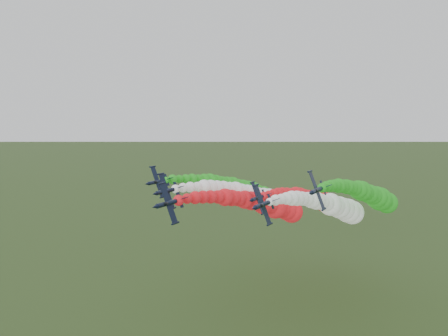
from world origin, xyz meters
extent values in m
cylinder|color=black|center=(3.07, -13.53, 37.26)|extent=(1.25, 7.82, 1.25)
cone|color=black|center=(3.07, -18.13, 37.26)|extent=(1.14, 1.56, 1.14)
cone|color=black|center=(3.07, -9.27, 37.26)|extent=(1.14, 0.78, 1.14)
ellipsoid|color=black|center=(3.39, -15.27, 37.39)|extent=(0.75, 1.63, 0.86)
cube|color=black|center=(2.95, -13.70, 37.21)|extent=(3.29, 1.65, 7.75)
cylinder|color=black|center=(1.36, -13.70, 41.06)|extent=(0.50, 2.26, 0.50)
cylinder|color=black|center=(4.55, -13.70, 33.35)|extent=(0.50, 2.26, 0.50)
cube|color=black|center=(3.99, -10.23, 37.64)|extent=(1.89, 1.30, 0.88)
cube|color=black|center=(3.19, -10.23, 37.31)|extent=(1.34, 0.96, 3.08)
sphere|color=red|center=(3.07, -10.49, 37.26)|extent=(2.27, 2.27, 2.27)
sphere|color=red|center=(3.09, -7.52, 37.13)|extent=(2.20, 2.20, 2.20)
sphere|color=red|center=(3.14, -4.56, 36.89)|extent=(2.83, 2.83, 2.83)
sphere|color=red|center=(3.23, -1.60, 36.55)|extent=(2.91, 2.91, 2.91)
sphere|color=red|center=(3.35, 1.36, 36.14)|extent=(3.04, 3.04, 3.04)
sphere|color=red|center=(3.50, 4.33, 35.67)|extent=(3.14, 3.14, 3.14)
sphere|color=red|center=(3.69, 7.29, 35.13)|extent=(4.23, 4.23, 4.23)
sphere|color=red|center=(3.91, 10.25, 34.53)|extent=(4.07, 4.07, 4.07)
sphere|color=red|center=(4.17, 13.22, 33.88)|extent=(3.89, 3.89, 3.89)
sphere|color=red|center=(4.46, 16.18, 33.18)|extent=(4.69, 4.69, 4.69)
sphere|color=red|center=(4.78, 19.14, 32.44)|extent=(4.94, 4.94, 4.94)
sphere|color=red|center=(5.14, 22.10, 31.64)|extent=(4.56, 4.56, 4.56)
sphere|color=red|center=(5.54, 25.07, 30.80)|extent=(5.91, 5.91, 5.91)
sphere|color=red|center=(5.97, 28.03, 29.92)|extent=(5.23, 5.23, 5.23)
sphere|color=red|center=(6.43, 30.99, 29.00)|extent=(6.90, 6.90, 6.90)
sphere|color=red|center=(6.93, 33.95, 28.04)|extent=(5.84, 5.84, 5.84)
sphere|color=red|center=(7.46, 36.92, 27.03)|extent=(6.04, 6.04, 6.04)
sphere|color=red|center=(8.02, 39.88, 25.99)|extent=(6.72, 6.72, 6.72)
cylinder|color=black|center=(-5.24, -3.32, 37.48)|extent=(1.25, 7.82, 1.25)
cone|color=black|center=(-5.24, -7.93, 37.48)|extent=(1.14, 1.56, 1.14)
cone|color=black|center=(-5.24, 0.93, 37.48)|extent=(1.14, 0.78, 1.14)
ellipsoid|color=black|center=(-4.92, -5.06, 37.61)|extent=(0.75, 1.63, 0.86)
cube|color=black|center=(-5.36, -3.50, 37.43)|extent=(3.29, 1.65, 7.75)
cylinder|color=black|center=(-6.96, -3.50, 41.28)|extent=(0.50, 2.26, 0.50)
cylinder|color=black|center=(-3.77, -3.50, 33.58)|extent=(0.50, 2.26, 0.50)
cube|color=black|center=(-4.32, -0.02, 37.86)|extent=(1.89, 1.30, 0.88)
cube|color=black|center=(-5.12, -0.02, 37.53)|extent=(1.34, 0.96, 3.08)
sphere|color=white|center=(-5.24, -0.28, 37.48)|extent=(2.05, 2.05, 2.05)
sphere|color=white|center=(-5.23, 2.68, 37.36)|extent=(2.30, 2.30, 2.30)
sphere|color=white|center=(-5.17, 5.64, 37.11)|extent=(2.61, 2.61, 2.61)
sphere|color=white|center=(-5.09, 8.61, 36.78)|extent=(2.49, 2.49, 2.49)
sphere|color=white|center=(-4.97, 11.57, 36.37)|extent=(3.75, 3.75, 3.75)
sphere|color=white|center=(-4.81, 14.53, 35.89)|extent=(3.90, 3.90, 3.90)
sphere|color=white|center=(-4.63, 17.49, 35.35)|extent=(3.94, 3.94, 3.94)
sphere|color=white|center=(-4.40, 20.46, 34.75)|extent=(4.16, 4.16, 4.16)
sphere|color=white|center=(-4.15, 23.42, 34.11)|extent=(4.15, 4.15, 4.15)
sphere|color=white|center=(-3.85, 26.38, 33.41)|extent=(4.97, 4.97, 4.97)
sphere|color=white|center=(-3.53, 29.34, 32.66)|extent=(4.62, 4.62, 4.62)
sphere|color=white|center=(-3.17, 32.31, 31.87)|extent=(4.91, 4.91, 4.91)
sphere|color=white|center=(-2.78, 35.27, 31.03)|extent=(5.59, 5.59, 5.59)
sphere|color=white|center=(-2.35, 38.23, 30.15)|extent=(5.17, 5.17, 5.17)
sphere|color=white|center=(-1.88, 41.20, 29.22)|extent=(5.97, 5.97, 5.97)
sphere|color=white|center=(-1.39, 44.16, 28.26)|extent=(6.72, 6.72, 6.72)
sphere|color=white|center=(-0.86, 47.12, 27.26)|extent=(7.39, 7.39, 7.39)
sphere|color=white|center=(-0.29, 50.08, 26.22)|extent=(6.26, 6.26, 6.26)
cylinder|color=black|center=(18.28, -2.28, 36.54)|extent=(1.25, 7.82, 1.25)
cone|color=black|center=(18.28, -6.89, 36.54)|extent=(1.14, 1.56, 1.14)
cone|color=black|center=(18.28, 1.97, 36.54)|extent=(1.14, 0.78, 1.14)
ellipsoid|color=black|center=(18.60, -4.02, 36.68)|extent=(0.75, 1.63, 0.86)
cube|color=black|center=(18.16, -2.46, 36.49)|extent=(3.29, 1.65, 7.75)
cylinder|color=black|center=(16.56, -2.46, 40.35)|extent=(0.50, 2.26, 0.50)
cylinder|color=black|center=(19.75, -2.46, 32.64)|extent=(0.50, 2.26, 0.50)
cube|color=black|center=(19.20, 1.02, 36.92)|extent=(1.89, 1.30, 0.88)
cube|color=black|center=(18.40, 1.02, 36.59)|extent=(1.34, 0.96, 3.08)
sphere|color=white|center=(18.28, 0.76, 36.54)|extent=(1.69, 1.69, 1.69)
sphere|color=white|center=(18.30, 3.72, 36.42)|extent=(2.35, 2.35, 2.35)
sphere|color=white|center=(18.35, 6.68, 36.18)|extent=(2.31, 2.31, 2.31)
sphere|color=white|center=(18.43, 9.65, 35.84)|extent=(2.82, 2.82, 2.82)
sphere|color=white|center=(18.55, 12.61, 35.43)|extent=(3.48, 3.48, 3.48)
sphere|color=white|center=(18.71, 15.57, 34.95)|extent=(3.62, 3.62, 3.62)
sphere|color=white|center=(18.90, 18.54, 34.41)|extent=(3.47, 3.47, 3.47)
sphere|color=white|center=(19.12, 21.50, 33.82)|extent=(3.54, 3.54, 3.54)
sphere|color=white|center=(19.37, 24.46, 33.17)|extent=(4.35, 4.35, 4.35)
sphere|color=white|center=(19.67, 27.42, 32.47)|extent=(4.65, 4.65, 4.65)
sphere|color=white|center=(19.99, 30.39, 31.72)|extent=(4.33, 4.33, 4.33)
sphere|color=white|center=(20.35, 33.35, 30.93)|extent=(4.61, 4.61, 4.61)
sphere|color=white|center=(20.75, 36.31, 30.09)|extent=(6.29, 6.29, 6.29)
sphere|color=white|center=(21.17, 39.27, 29.21)|extent=(5.80, 5.80, 5.80)
sphere|color=white|center=(21.64, 42.24, 28.29)|extent=(6.37, 6.37, 6.37)
sphere|color=white|center=(22.13, 45.20, 27.32)|extent=(6.53, 6.53, 6.53)
sphere|color=white|center=(22.66, 48.16, 26.32)|extent=(7.20, 7.20, 7.20)
sphere|color=white|center=(23.23, 51.13, 25.28)|extent=(7.18, 7.18, 7.18)
cylinder|color=black|center=(-15.61, 6.40, 37.61)|extent=(1.25, 7.82, 1.25)
cone|color=black|center=(-15.61, 1.79, 37.61)|extent=(1.14, 1.56, 1.14)
cone|color=black|center=(-15.61, 10.66, 37.61)|extent=(1.14, 0.78, 1.14)
ellipsoid|color=black|center=(-15.29, 4.66, 37.74)|extent=(0.75, 1.63, 0.86)
cube|color=black|center=(-15.73, 6.23, 37.56)|extent=(3.29, 1.65, 7.75)
cylinder|color=black|center=(-17.33, 6.23, 41.41)|extent=(0.50, 2.26, 0.50)
cylinder|color=black|center=(-14.14, 6.23, 33.70)|extent=(0.50, 2.26, 0.50)
cube|color=black|center=(-14.69, 9.70, 37.99)|extent=(1.89, 1.30, 0.88)
cube|color=black|center=(-15.49, 9.70, 37.66)|extent=(1.34, 0.96, 3.08)
sphere|color=#219B1E|center=(-15.61, 9.44, 37.61)|extent=(1.82, 1.82, 1.82)
sphere|color=#219B1E|center=(-15.60, 12.40, 37.48)|extent=(2.60, 2.60, 2.60)
sphere|color=#219B1E|center=(-15.54, 15.37, 37.24)|extent=(2.23, 2.23, 2.23)
sphere|color=#219B1E|center=(-15.46, 18.33, 36.90)|extent=(2.60, 2.60, 2.60)
sphere|color=#219B1E|center=(-15.34, 21.29, 36.49)|extent=(3.09, 3.09, 3.09)
sphere|color=#219B1E|center=(-15.19, 24.25, 36.02)|extent=(2.96, 2.96, 2.96)
sphere|color=#219B1E|center=(-15.00, 27.22, 35.48)|extent=(3.81, 3.81, 3.81)
sphere|color=#219B1E|center=(-14.77, 30.18, 34.88)|extent=(4.54, 4.54, 4.54)
sphere|color=#219B1E|center=(-14.52, 33.14, 34.23)|extent=(4.36, 4.36, 4.36)
sphere|color=#219B1E|center=(-14.23, 36.10, 33.53)|extent=(4.26, 4.26, 4.26)
sphere|color=#219B1E|center=(-13.90, 39.07, 32.79)|extent=(4.81, 4.81, 4.81)
sphere|color=#219B1E|center=(-13.54, 42.03, 31.99)|extent=(5.61, 5.61, 5.61)
sphere|color=#219B1E|center=(-13.15, 44.99, 31.15)|extent=(5.27, 5.27, 5.27)
sphere|color=#219B1E|center=(-12.72, 47.96, 30.27)|extent=(5.84, 5.84, 5.84)
sphere|color=#219B1E|center=(-12.26, 50.92, 29.35)|extent=(6.28, 6.28, 6.28)
sphere|color=#219B1E|center=(-11.76, 53.88, 28.39)|extent=(6.62, 6.62, 6.62)
sphere|color=#219B1E|center=(-11.23, 56.84, 27.38)|extent=(5.82, 5.82, 5.82)
sphere|color=#219B1E|center=(-10.66, 59.81, 26.34)|extent=(6.41, 6.41, 6.41)
cylinder|color=black|center=(26.89, 5.69, 39.06)|extent=(1.25, 7.82, 1.25)
cone|color=black|center=(26.89, 1.08, 39.06)|extent=(1.14, 1.56, 1.14)
cone|color=black|center=(26.89, 9.95, 39.06)|extent=(1.14, 0.78, 1.14)
ellipsoid|color=black|center=(27.21, 3.95, 39.20)|extent=(0.75, 1.63, 0.86)
cube|color=black|center=(26.77, 5.51, 39.01)|extent=(3.29, 1.65, 7.75)
cylinder|color=black|center=(25.18, 5.51, 42.87)|extent=(0.50, 2.26, 0.50)
cylinder|color=black|center=(28.37, 5.51, 35.16)|extent=(0.50, 2.26, 0.50)
cube|color=black|center=(27.82, 8.99, 39.45)|extent=(1.89, 1.30, 0.88)
cube|color=black|center=(27.01, 8.99, 39.11)|extent=(1.34, 0.96, 3.08)
sphere|color=#219B1E|center=(26.89, 8.73, 39.06)|extent=(2.10, 2.10, 2.10)
sphere|color=#219B1E|center=(26.91, 11.69, 38.94)|extent=(2.42, 2.42, 2.42)
sphere|color=#219B1E|center=(26.96, 14.65, 38.70)|extent=(2.72, 2.72, 2.72)
sphere|color=#219B1E|center=(27.05, 17.62, 38.36)|extent=(2.89, 2.89, 2.89)
sphere|color=#219B1E|center=(27.17, 20.58, 37.95)|extent=(3.47, 3.47, 3.47)
sphere|color=#219B1E|center=(27.32, 23.54, 37.47)|extent=(3.26, 3.26, 3.26)
sphere|color=#219B1E|center=(27.51, 26.51, 36.94)|extent=(3.69, 3.69, 3.69)
sphere|color=#219B1E|center=(27.73, 29.47, 36.34)|extent=(3.68, 3.68, 3.68)
sphere|color=#219B1E|center=(27.99, 32.43, 35.69)|extent=(3.89, 3.89, 3.89)
sphere|color=#219B1E|center=(28.28, 35.39, 34.99)|extent=(4.96, 4.96, 4.96)
sphere|color=#219B1E|center=(28.61, 38.36, 34.25)|extent=(5.47, 5.47, 5.47)
sphere|color=#219B1E|center=(28.97, 41.32, 33.45)|extent=(4.72, 4.72, 4.72)
sphere|color=#219B1E|center=(29.36, 44.28, 32.61)|extent=(5.40, 5.40, 5.40)
sphere|color=#219B1E|center=(29.79, 47.24, 31.73)|extent=(5.34, 5.34, 5.34)
sphere|color=#219B1E|center=(30.25, 50.21, 30.81)|extent=(6.45, 6.45, 6.45)
sphere|color=#219B1E|center=(30.75, 53.17, 29.85)|extent=(7.04, 7.04, 7.04)
sphere|color=#219B1E|center=(31.28, 56.13, 28.84)|extent=(5.75, 5.75, 5.75)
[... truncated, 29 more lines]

